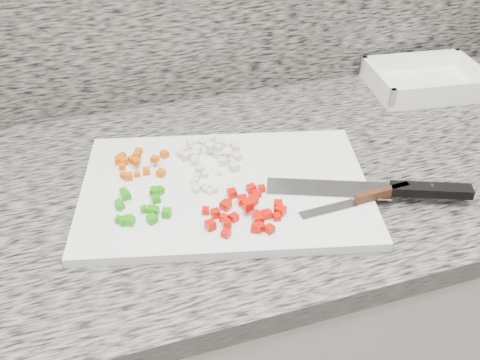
# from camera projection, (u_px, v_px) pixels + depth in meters

# --- Properties ---
(cabinet) EXTENTS (3.92, 0.62, 0.86)m
(cabinet) POSITION_uv_depth(u_px,v_px,m) (229.00, 338.00, 1.24)
(cabinet) COLOR beige
(cabinet) RESTS_ON ground
(countertop) EXTENTS (3.96, 0.64, 0.04)m
(countertop) POSITION_uv_depth(u_px,v_px,m) (226.00, 184.00, 0.97)
(countertop) COLOR slate
(countertop) RESTS_ON cabinet
(cutting_board) EXTENTS (0.55, 0.43, 0.02)m
(cutting_board) POSITION_uv_depth(u_px,v_px,m) (225.00, 189.00, 0.91)
(cutting_board) COLOR silver
(cutting_board) RESTS_ON countertop
(carrot_pile) EXTENTS (0.10, 0.10, 0.02)m
(carrot_pile) POSITION_uv_depth(u_px,v_px,m) (136.00, 163.00, 0.94)
(carrot_pile) COLOR #D55104
(carrot_pile) RESTS_ON cutting_board
(onion_pile) EXTENTS (0.12, 0.12, 0.02)m
(onion_pile) POSITION_uv_depth(u_px,v_px,m) (211.00, 152.00, 0.97)
(onion_pile) COLOR beige
(onion_pile) RESTS_ON cutting_board
(green_pepper_pile) EXTENTS (0.09, 0.10, 0.01)m
(green_pepper_pile) POSITION_uv_depth(u_px,v_px,m) (143.00, 206.00, 0.85)
(green_pepper_pile) COLOR #1D860C
(green_pepper_pile) RESTS_ON cutting_board
(red_pepper_pile) EXTENTS (0.13, 0.12, 0.02)m
(red_pepper_pile) POSITION_uv_depth(u_px,v_px,m) (247.00, 210.00, 0.84)
(red_pepper_pile) COLOR #C70D02
(red_pepper_pile) RESTS_ON cutting_board
(garlic_pile) EXTENTS (0.06, 0.06, 0.01)m
(garlic_pile) POSITION_uv_depth(u_px,v_px,m) (203.00, 183.00, 0.90)
(garlic_pile) COLOR beige
(garlic_pile) RESTS_ON cutting_board
(chef_knife) EXTENTS (0.33, 0.16, 0.02)m
(chef_knife) POSITION_uv_depth(u_px,v_px,m) (395.00, 190.00, 0.89)
(chef_knife) COLOR silver
(chef_knife) RESTS_ON cutting_board
(paring_knife) EXTENTS (0.20, 0.02, 0.02)m
(paring_knife) POSITION_uv_depth(u_px,v_px,m) (369.00, 197.00, 0.87)
(paring_knife) COLOR silver
(paring_knife) RESTS_ON cutting_board
(tray) EXTENTS (0.26, 0.21, 0.05)m
(tray) POSITION_uv_depth(u_px,v_px,m) (425.00, 82.00, 1.21)
(tray) COLOR white
(tray) RESTS_ON countertop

